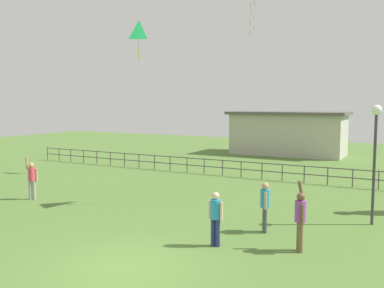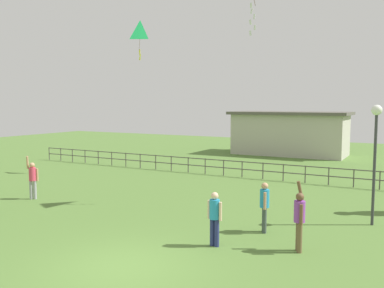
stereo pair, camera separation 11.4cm
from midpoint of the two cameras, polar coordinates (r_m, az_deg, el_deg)
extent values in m
plane|color=#517533|center=(11.52, -9.56, -16.28)|extent=(80.00, 80.00, 0.00)
cylinder|color=#38383D|center=(15.92, 23.37, -3.29)|extent=(0.10, 0.10, 3.89)
sphere|color=white|center=(15.76, 23.66, 4.27)|extent=(0.36, 0.36, 0.36)
cylinder|color=navy|center=(12.77, 3.27, -12.01)|extent=(0.14, 0.14, 0.83)
cylinder|color=navy|center=(12.86, 2.64, -11.88)|extent=(0.14, 0.14, 0.83)
cylinder|color=#268CBF|center=(12.62, 2.97, -8.86)|extent=(0.30, 0.30, 0.59)
sphere|color=beige|center=(12.52, 2.98, -7.06)|extent=(0.22, 0.22, 0.22)
cylinder|color=beige|center=(12.52, 3.76, -9.15)|extent=(0.09, 0.09, 0.56)
cylinder|color=beige|center=(12.74, 2.19, -8.89)|extent=(0.09, 0.09, 0.56)
cylinder|color=brown|center=(12.81, 14.13, -12.02)|extent=(0.15, 0.15, 0.87)
cylinder|color=brown|center=(12.65, 14.30, -12.25)|extent=(0.15, 0.15, 0.87)
cylinder|color=purple|center=(12.53, 14.30, -8.88)|extent=(0.32, 0.32, 0.62)
sphere|color=brown|center=(12.43, 14.35, -6.97)|extent=(0.23, 0.23, 0.23)
cylinder|color=brown|center=(12.62, 14.39, -6.22)|extent=(0.24, 0.18, 0.59)
cylinder|color=brown|center=(12.34, 14.51, -9.29)|extent=(0.10, 0.10, 0.59)
cylinder|color=#99999E|center=(20.09, -21.32, -5.88)|extent=(0.14, 0.14, 0.84)
cylinder|color=#99999E|center=(20.05, -20.86, -5.88)|extent=(0.14, 0.14, 0.84)
cylinder|color=#D83F59|center=(19.95, -21.16, -3.87)|extent=(0.31, 0.31, 0.59)
sphere|color=tan|center=(19.89, -21.20, -2.71)|extent=(0.22, 0.22, 0.22)
cylinder|color=tan|center=(19.96, -21.75, -2.36)|extent=(0.17, 0.18, 0.57)
cylinder|color=tan|center=(19.91, -20.58, -3.97)|extent=(0.09, 0.09, 0.56)
cylinder|color=#3F4C47|center=(14.21, 9.66, -10.22)|extent=(0.14, 0.14, 0.85)
cylinder|color=#3F4C47|center=(14.37, 9.63, -10.04)|extent=(0.14, 0.14, 0.85)
cylinder|color=#268CBF|center=(14.11, 9.69, -7.30)|extent=(0.31, 0.31, 0.60)
sphere|color=tan|center=(14.03, 9.72, -5.65)|extent=(0.23, 0.23, 0.23)
cylinder|color=tan|center=(13.92, 9.74, -7.63)|extent=(0.09, 0.09, 0.57)
cylinder|color=tan|center=(14.32, 9.64, -7.26)|extent=(0.09, 0.09, 0.57)
pyramid|color=#1EB759|center=(26.28, -7.34, 14.99)|extent=(0.98, 0.89, 1.21)
cylinder|color=#4C381E|center=(25.91, -7.42, 13.77)|extent=(0.29, 0.52, 1.21)
cube|color=yellow|center=(25.84, -7.43, 12.45)|extent=(0.09, 0.02, 0.20)
cube|color=yellow|center=(25.81, -7.37, 11.97)|extent=(0.11, 0.03, 0.21)
cube|color=yellow|center=(25.78, -7.39, 11.49)|extent=(0.10, 0.02, 0.21)
cube|color=white|center=(18.01, 7.82, 18.18)|extent=(0.09, 0.04, 0.20)
cube|color=white|center=(17.97, 7.89, 17.49)|extent=(0.11, 0.02, 0.21)
cube|color=white|center=(17.94, 8.26, 16.79)|extent=(0.09, 0.04, 0.20)
cube|color=white|center=(17.88, 7.74, 16.12)|extent=(0.12, 0.03, 0.21)
cube|color=white|center=(17.86, 8.32, 15.41)|extent=(0.09, 0.03, 0.20)
cube|color=white|center=(17.80, 7.73, 14.73)|extent=(0.10, 0.03, 0.21)
cylinder|color=#4C4742|center=(33.49, -19.19, -1.26)|extent=(0.06, 0.06, 0.95)
cylinder|color=#4C4742|center=(32.61, -17.75, -1.39)|extent=(0.06, 0.06, 0.95)
cylinder|color=#4C4742|center=(31.78, -16.28, -1.52)|extent=(0.06, 0.06, 0.95)
cylinder|color=#4C4742|center=(30.93, -14.66, -1.67)|extent=(0.06, 0.06, 0.95)
cylinder|color=#4C4742|center=(30.11, -12.94, -1.82)|extent=(0.06, 0.06, 0.95)
cylinder|color=#4C4742|center=(29.33, -11.17, -1.98)|extent=(0.06, 0.06, 0.95)
cylinder|color=#4C4742|center=(28.58, -9.29, -2.14)|extent=(0.06, 0.06, 0.95)
cylinder|color=#4C4742|center=(27.88, -7.35, -2.31)|extent=(0.06, 0.06, 0.95)
cylinder|color=#4C4742|center=(27.18, -5.25, -2.49)|extent=(0.06, 0.06, 0.95)
cylinder|color=#4C4742|center=(26.55, -3.12, -2.66)|extent=(0.06, 0.06, 0.95)
cylinder|color=#4C4742|center=(25.93, -0.79, -2.85)|extent=(0.06, 0.06, 0.95)
cylinder|color=#4C4742|center=(25.39, 1.54, -3.04)|extent=(0.06, 0.06, 0.95)
cylinder|color=#4C4742|center=(24.86, 4.06, -3.23)|extent=(0.06, 0.06, 0.95)
cylinder|color=#4C4742|center=(24.41, 6.57, -3.42)|extent=(0.06, 0.06, 0.95)
cylinder|color=#4C4742|center=(23.98, 9.38, -3.62)|extent=(0.06, 0.06, 0.95)
cylinder|color=#4C4742|center=(23.63, 12.06, -3.80)|extent=(0.06, 0.06, 0.95)
cylinder|color=#4C4742|center=(23.33, 14.91, -3.99)|extent=(0.06, 0.06, 0.95)
cylinder|color=#4C4742|center=(23.08, 17.86, -4.17)|extent=(0.06, 0.06, 0.95)
cylinder|color=#4C4742|center=(22.90, 20.90, -4.35)|extent=(0.06, 0.06, 0.95)
cylinder|color=#4C4742|center=(22.78, 23.95, -4.51)|extent=(0.06, 0.06, 0.95)
cube|color=#4C4742|center=(23.60, 11.79, -2.74)|extent=(36.00, 0.05, 0.05)
cube|color=#4C4742|center=(23.67, 11.77, -3.78)|extent=(36.00, 0.05, 0.05)
cube|color=#B7B2A3|center=(35.79, 12.85, 1.26)|extent=(8.97, 4.01, 3.34)
cube|color=#59544C|center=(35.71, 12.91, 4.12)|extent=(9.57, 4.61, 0.24)
camera|label=1|loc=(0.06, -90.20, -0.02)|focal=39.15mm
camera|label=2|loc=(0.06, 89.80, 0.02)|focal=39.15mm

